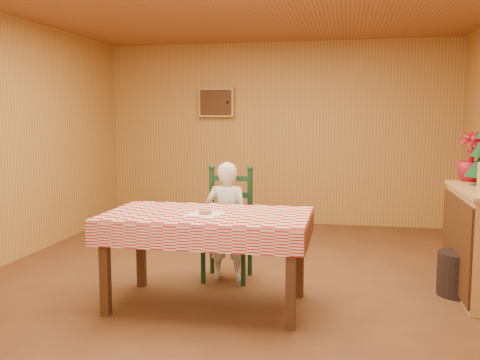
{
  "coord_description": "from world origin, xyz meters",
  "views": [
    {
      "loc": [
        0.98,
        -4.69,
        1.54
      ],
      "look_at": [
        0.0,
        0.2,
        0.95
      ],
      "focal_mm": 40.0,
      "sensor_mm": 36.0,
      "label": 1
    }
  ],
  "objects_px": {
    "ladder_chair": "(228,226)",
    "dining_table": "(207,223)",
    "seated_child": "(227,221)",
    "storage_bin": "(460,274)"
  },
  "relations": [
    {
      "from": "ladder_chair",
      "to": "dining_table",
      "type": "bearing_deg",
      "value": -90.0
    },
    {
      "from": "seated_child",
      "to": "storage_bin",
      "type": "height_order",
      "value": "seated_child"
    },
    {
      "from": "seated_child",
      "to": "storage_bin",
      "type": "relative_size",
      "value": 2.99
    },
    {
      "from": "ladder_chair",
      "to": "seated_child",
      "type": "xyz_separation_m",
      "value": [
        0.0,
        -0.06,
        0.06
      ]
    },
    {
      "from": "ladder_chair",
      "to": "storage_bin",
      "type": "xyz_separation_m",
      "value": [
        2.08,
        -0.11,
        -0.32
      ]
    },
    {
      "from": "dining_table",
      "to": "ladder_chair",
      "type": "bearing_deg",
      "value": 90.0
    },
    {
      "from": "dining_table",
      "to": "seated_child",
      "type": "distance_m",
      "value": 0.74
    },
    {
      "from": "dining_table",
      "to": "seated_child",
      "type": "height_order",
      "value": "seated_child"
    },
    {
      "from": "dining_table",
      "to": "seated_child",
      "type": "bearing_deg",
      "value": 90.0
    },
    {
      "from": "dining_table",
      "to": "storage_bin",
      "type": "bearing_deg",
      "value": 18.01
    }
  ]
}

